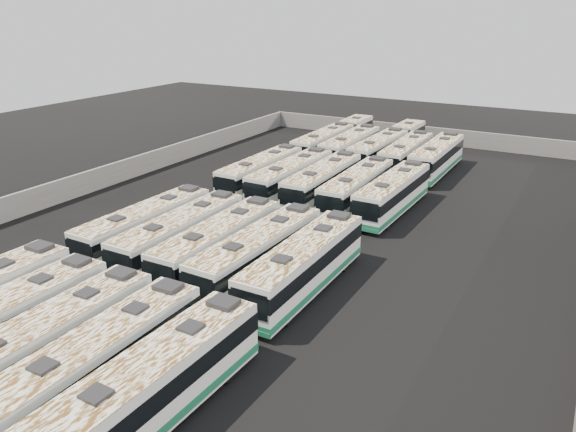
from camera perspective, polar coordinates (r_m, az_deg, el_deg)
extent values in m
plane|color=black|center=(46.55, 0.42, -1.38)|extent=(140.00, 140.00, 0.00)
cube|color=slate|center=(78.65, 13.55, 8.08)|extent=(45.20, 0.30, 2.20)
cube|color=slate|center=(59.69, -18.66, 3.64)|extent=(0.30, 73.20, 2.20)
cube|color=black|center=(36.56, -27.03, -4.29)|extent=(1.02, 1.02, 0.15)
cube|color=black|center=(37.85, -23.92, -2.86)|extent=(1.40, 1.19, 0.28)
cylinder|color=black|center=(39.26, -25.79, -7.13)|extent=(0.31, 1.07, 1.07)
cylinder|color=black|center=(37.55, -23.71, -8.06)|extent=(0.31, 1.07, 1.07)
cube|color=white|center=(33.34, -27.17, -9.92)|extent=(2.65, 12.44, 2.85)
cube|color=#1B6547|center=(33.84, -26.88, -11.44)|extent=(2.70, 12.49, 0.43)
cube|color=black|center=(33.94, -23.83, -5.83)|extent=(0.99, 0.99, 0.14)
cube|color=black|center=(35.25, -20.66, -4.29)|extent=(1.35, 1.15, 0.27)
cylinder|color=black|center=(36.63, -22.71, -8.66)|extent=(0.30, 1.04, 1.04)
cylinder|color=black|center=(35.05, -20.43, -9.70)|extent=(0.30, 1.04, 1.04)
cube|color=white|center=(30.78, -23.26, -11.86)|extent=(2.68, 12.44, 2.85)
cube|color=#1B6547|center=(31.32, -22.99, -13.48)|extent=(2.73, 12.49, 0.43)
cube|color=black|center=(30.54, -23.38, -11.11)|extent=(2.74, 12.50, 0.95)
cube|color=white|center=(30.06, -23.65, -9.50)|extent=(2.62, 12.19, 0.07)
cube|color=black|center=(31.46, -19.79, -7.35)|extent=(0.99, 0.99, 0.14)
cube|color=black|center=(32.89, -16.60, -5.60)|extent=(1.35, 1.15, 0.27)
cylinder|color=black|center=(34.24, -18.92, -10.26)|extent=(0.30, 1.04, 1.04)
cylinder|color=black|center=(32.79, -16.24, -11.39)|extent=(0.30, 1.04, 1.04)
cube|color=white|center=(28.51, -18.81, -13.97)|extent=(2.73, 12.46, 2.85)
cube|color=#1B6547|center=(29.10, -18.57, -15.66)|extent=(2.78, 12.51, 0.44)
cube|color=black|center=(28.25, -18.92, -13.18)|extent=(2.79, 12.52, 0.95)
cube|color=white|center=(27.74, -19.16, -11.48)|extent=(2.68, 12.21, 0.07)
cube|color=black|center=(26.30, -23.64, -13.79)|extent=(1.00, 1.00, 0.15)
cube|color=black|center=(29.26, -15.25, -9.00)|extent=(1.00, 1.00, 0.15)
cube|color=black|center=(30.81, -12.08, -7.01)|extent=(1.36, 1.16, 0.27)
cylinder|color=black|center=(28.16, -26.32, -18.88)|extent=(0.30, 1.04, 1.04)
cylinder|color=black|center=(32.12, -14.69, -11.95)|extent=(0.30, 1.04, 1.04)
cylinder|color=black|center=(30.82, -11.59, -13.18)|extent=(0.30, 1.04, 1.04)
cube|color=white|center=(26.22, -13.74, -16.64)|extent=(2.91, 12.78, 2.92)
cube|color=#1B6547|center=(26.87, -13.54, -18.46)|extent=(2.96, 12.84, 0.45)
cube|color=black|center=(25.93, -13.83, -15.79)|extent=(2.97, 12.85, 0.98)
cube|color=white|center=(25.36, -14.03, -13.95)|extent=(2.85, 12.53, 0.07)
cube|color=black|center=(23.83, -18.91, -16.75)|extent=(1.03, 1.03, 0.15)
cube|color=black|center=(26.98, -9.86, -11.04)|extent=(1.03, 1.03, 0.15)
cube|color=black|center=(28.64, -6.56, -8.72)|extent=(1.40, 1.19, 0.28)
cylinder|color=black|center=(29.99, -9.62, -14.06)|extent=(0.32, 1.07, 1.06)
cylinder|color=black|center=(28.80, -6.02, -15.50)|extent=(0.32, 1.07, 1.06)
cube|color=white|center=(43.78, -14.26, -1.03)|extent=(2.79, 12.34, 2.82)
cube|color=#1B6547|center=(44.15, -14.15, -2.27)|extent=(2.84, 12.39, 0.43)
cube|color=black|center=(43.61, -14.32, -0.46)|extent=(2.85, 12.40, 0.94)
cube|color=black|center=(39.91, -20.45, -3.37)|extent=(2.26, 0.10, 1.49)
cube|color=#1B6547|center=(40.54, -20.18, -5.40)|extent=(2.56, 0.15, 0.29)
cube|color=white|center=(43.28, -14.43, 0.75)|extent=(2.73, 12.10, 0.07)
cube|color=black|center=(41.52, -17.03, -0.22)|extent=(0.99, 0.99, 0.14)
cube|color=black|center=(45.07, -12.05, 1.88)|extent=(0.99, 0.99, 0.14)
cube|color=black|center=(46.79, -10.05, 2.79)|extent=(1.35, 1.15, 0.27)
cylinder|color=black|center=(42.60, -18.85, -3.98)|extent=(0.31, 1.03, 1.02)
cylinder|color=black|center=(41.06, -16.82, -4.68)|extent=(0.31, 1.03, 1.02)
cylinder|color=black|center=(47.56, -11.80, -0.68)|extent=(0.31, 1.03, 1.02)
cylinder|color=black|center=(46.19, -9.77, -1.19)|extent=(0.31, 1.03, 1.02)
cube|color=white|center=(41.54, -10.86, -1.91)|extent=(2.67, 12.43, 2.84)
cube|color=#1B6547|center=(41.94, -10.76, -3.23)|extent=(2.72, 12.48, 0.43)
cube|color=black|center=(41.36, -10.90, -1.31)|extent=(2.73, 12.49, 0.95)
cube|color=black|center=(37.30, -16.97, -4.60)|extent=(2.28, 0.08, 1.50)
cube|color=#1B6547|center=(37.98, -16.73, -6.76)|extent=(2.59, 0.12, 0.29)
cube|color=white|center=(41.01, -10.99, -0.04)|extent=(2.61, 12.18, 0.07)
cube|color=black|center=(39.08, -13.54, -1.13)|extent=(0.99, 0.99, 0.14)
cube|color=black|center=(42.96, -8.69, 1.22)|extent=(0.99, 0.99, 0.14)
cube|color=black|center=(44.81, -6.77, 2.21)|extent=(1.35, 1.15, 0.27)
cylinder|color=black|center=(40.11, -15.57, -5.16)|extent=(0.30, 1.04, 1.03)
cylinder|color=black|center=(38.69, -13.20, -5.91)|extent=(0.30, 1.04, 1.03)
cylinder|color=black|center=(45.50, -8.66, -1.46)|extent=(0.30, 1.04, 1.03)
cylinder|color=black|center=(44.26, -6.38, -1.99)|extent=(0.30, 1.04, 1.03)
cube|color=white|center=(39.58, -7.04, -2.83)|extent=(2.74, 12.50, 2.86)
cube|color=#1B6547|center=(40.01, -6.98, -4.20)|extent=(2.79, 12.55, 0.44)
cube|color=black|center=(39.40, -7.07, -2.20)|extent=(2.80, 12.56, 0.96)
cube|color=black|center=(35.08, -13.04, -5.84)|extent=(2.29, 0.09, 1.51)
cube|color=#1B6547|center=(35.80, -12.83, -8.13)|extent=(2.60, 0.13, 0.29)
cube|color=white|center=(39.03, -7.13, -0.87)|extent=(2.68, 12.25, 0.07)
cube|color=black|center=(36.98, -9.62, -2.08)|extent=(1.00, 1.00, 0.15)
cube|color=black|center=(41.09, -4.92, 0.50)|extent=(1.00, 1.00, 0.15)
cube|color=black|center=(43.04, -3.08, 1.56)|extent=(1.36, 1.16, 0.27)
cylinder|color=black|center=(37.96, -11.85, -6.34)|extent=(0.30, 1.04, 1.04)
cylinder|color=black|center=(36.67, -9.18, -7.16)|extent=(0.30, 1.04, 1.04)
cylinder|color=black|center=(43.67, -5.12, -2.26)|extent=(0.30, 1.04, 1.04)
cylinder|color=black|center=(42.55, -2.62, -2.83)|extent=(0.30, 1.04, 1.04)
cube|color=white|center=(37.78, -3.05, -3.85)|extent=(2.95, 12.67, 2.89)
cube|color=#1B6547|center=(38.23, -3.02, -5.29)|extent=(3.00, 12.73, 0.44)
cube|color=black|center=(37.58, -3.06, -3.19)|extent=(3.01, 12.74, 0.97)
cube|color=black|center=(33.13, -9.22, -7.16)|extent=(2.31, 0.12, 1.52)
cube|color=#1B6547|center=(33.90, -9.06, -9.57)|extent=(2.63, 0.17, 0.29)
cube|color=white|center=(37.19, -3.09, -1.78)|extent=(2.89, 12.42, 0.07)
cube|color=black|center=(35.07, -5.63, -3.10)|extent=(1.02, 1.02, 0.15)
cube|color=black|center=(39.31, -0.84, -0.32)|extent=(1.02, 1.02, 0.15)
cube|color=black|center=(41.32, 1.00, 0.82)|extent=(1.40, 1.19, 0.27)
cylinder|color=black|center=(36.07, -8.12, -7.58)|extent=(0.32, 1.06, 1.05)
cylinder|color=black|center=(34.84, -5.20, -8.53)|extent=(0.32, 1.06, 1.05)
cylinder|color=black|center=(41.94, -1.22, -3.17)|extent=(0.32, 1.06, 1.05)
cylinder|color=black|center=(40.89, 1.46, -3.82)|extent=(0.32, 1.06, 1.05)
cube|color=white|center=(36.05, 1.58, -5.04)|extent=(2.75, 12.80, 2.93)
cube|color=#1B6547|center=(36.53, 1.56, -6.55)|extent=(2.80, 12.85, 0.45)
cube|color=black|center=(35.85, 1.59, -4.34)|extent=(2.81, 12.86, 0.98)
cube|color=black|center=(30.99, -4.00, -8.94)|extent=(2.34, 0.08, 1.54)
cube|color=#1B6547|center=(31.83, -3.92, -11.50)|extent=(2.66, 0.12, 0.30)
cube|color=white|center=(35.43, 1.60, -2.86)|extent=(2.69, 12.54, 0.07)
cube|color=black|center=(33.14, -0.66, -4.39)|extent=(1.02, 1.02, 0.15)
cube|color=black|center=(37.71, 3.59, -1.22)|extent=(1.02, 1.02, 0.15)
cube|color=black|center=(39.86, 5.19, 0.05)|extent=(1.39, 1.18, 0.28)
cylinder|color=black|center=(34.04, -3.41, -9.22)|extent=(0.31, 1.07, 1.06)
cylinder|color=black|center=(33.02, -0.01, -10.19)|extent=(0.31, 1.07, 1.06)
cylinder|color=black|center=(40.38, 2.83, -4.17)|extent=(0.31, 1.07, 1.06)
cylinder|color=black|center=(39.52, 5.80, -4.82)|extent=(0.31, 1.07, 1.06)
cube|color=white|center=(56.21, -2.77, 4.42)|extent=(2.58, 12.34, 2.83)
cube|color=#1B6547|center=(56.51, -2.75, 3.42)|extent=(2.63, 12.39, 0.43)
cube|color=black|center=(56.08, -2.77, 4.88)|extent=(2.64, 12.40, 0.95)
cube|color=black|center=(51.22, -6.46, 3.08)|extent=(2.26, 0.06, 1.49)
cube|color=#1B6547|center=(51.72, -6.40, 1.42)|extent=(2.57, 0.10, 0.29)
cube|color=white|center=(55.82, -2.79, 5.85)|extent=(2.53, 12.09, 0.07)
cube|color=black|center=(53.61, -4.35, 5.30)|extent=(0.98, 0.98, 0.14)
cube|color=black|center=(58.03, -1.36, 6.54)|extent=(0.98, 0.98, 0.14)
cube|color=black|center=(60.09, -0.14, 7.09)|extent=(1.34, 1.13, 0.27)
cylinder|color=black|center=(54.05, -5.96, 2.27)|extent=(0.29, 1.03, 1.03)
cylinder|color=black|center=(52.86, -4.01, 1.90)|extent=(0.29, 1.03, 1.03)
cylinder|color=black|center=(60.34, -1.63, 4.33)|extent=(0.29, 1.03, 1.03)
cylinder|color=black|center=(59.27, 0.19, 4.04)|extent=(0.29, 1.03, 1.03)
cube|color=white|center=(54.43, 0.29, 3.94)|extent=(2.77, 12.59, 2.88)
cube|color=#1B6547|center=(54.74, 0.29, 2.88)|extent=(2.82, 12.64, 0.44)
cube|color=black|center=(54.30, 0.29, 4.42)|extent=(2.83, 12.65, 0.96)
cube|color=black|center=(49.22, -3.37, 2.49)|extent=(2.30, 0.09, 1.52)
cube|color=#1B6547|center=(49.74, -3.33, 0.73)|extent=(2.62, 0.13, 0.29)
cube|color=white|center=(54.03, 0.30, 5.43)|extent=(2.71, 12.34, 0.07)
cube|color=black|center=(51.71, -1.24, 4.85)|extent=(1.01, 1.01, 0.15)
cube|color=black|center=(56.33, 1.71, 6.17)|extent=(1.01, 1.01, 0.15)
cube|color=black|center=(58.47, 2.90, 6.75)|extent=(1.37, 1.17, 0.27)
cylinder|color=black|center=(52.12, -2.98, 1.66)|extent=(0.31, 1.05, 1.05)
cylinder|color=black|center=(50.99, -0.87, 1.25)|extent=(0.31, 1.05, 1.05)
cylinder|color=black|center=(58.68, 1.30, 3.87)|extent=(0.31, 1.05, 1.05)
cylinder|color=black|center=(57.68, 3.25, 3.54)|extent=(0.31, 1.05, 1.05)
cube|color=white|center=(53.09, 3.55, 3.45)|extent=(2.82, 12.54, 2.86)
cube|color=#1B6547|center=(53.40, 3.53, 2.38)|extent=(2.87, 12.59, 0.44)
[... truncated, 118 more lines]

